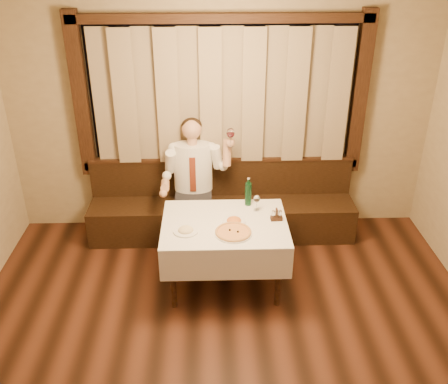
{
  "coord_description": "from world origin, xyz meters",
  "views": [
    {
      "loc": [
        -0.14,
        -2.62,
        3.38
      ],
      "look_at": [
        0.0,
        1.9,
        1.0
      ],
      "focal_mm": 40.0,
      "sensor_mm": 36.0,
      "label": 1
    }
  ],
  "objects_px": {
    "pizza": "(233,232)",
    "seated_man": "(194,174)",
    "dining_table": "(225,231)",
    "banquette": "(222,210)",
    "green_bottle": "(248,193)",
    "pasta_cream": "(186,229)",
    "pasta_red": "(234,219)",
    "cruet_caddy": "(277,216)"
  },
  "relations": [
    {
      "from": "pizza",
      "to": "seated_man",
      "type": "relative_size",
      "value": 0.25
    },
    {
      "from": "dining_table",
      "to": "seated_man",
      "type": "distance_m",
      "value": 1.01
    },
    {
      "from": "banquette",
      "to": "green_bottle",
      "type": "xyz_separation_m",
      "value": [
        0.26,
        -0.66,
        0.58
      ]
    },
    {
      "from": "banquette",
      "to": "pasta_cream",
      "type": "height_order",
      "value": "banquette"
    },
    {
      "from": "banquette",
      "to": "green_bottle",
      "type": "height_order",
      "value": "green_bottle"
    },
    {
      "from": "green_bottle",
      "to": "pasta_red",
      "type": "bearing_deg",
      "value": -115.43
    },
    {
      "from": "pasta_red",
      "to": "pasta_cream",
      "type": "relative_size",
      "value": 0.97
    },
    {
      "from": "banquette",
      "to": "cruet_caddy",
      "type": "height_order",
      "value": "banquette"
    },
    {
      "from": "cruet_caddy",
      "to": "seated_man",
      "type": "xyz_separation_m",
      "value": [
        -0.86,
        0.9,
        0.06
      ]
    },
    {
      "from": "banquette",
      "to": "pasta_red",
      "type": "relative_size",
      "value": 13.37
    },
    {
      "from": "pizza",
      "to": "green_bottle",
      "type": "distance_m",
      "value": 0.62
    },
    {
      "from": "pasta_cream",
      "to": "seated_man",
      "type": "relative_size",
      "value": 0.16
    },
    {
      "from": "pasta_cream",
      "to": "green_bottle",
      "type": "distance_m",
      "value": 0.84
    },
    {
      "from": "banquette",
      "to": "seated_man",
      "type": "relative_size",
      "value": 2.13
    },
    {
      "from": "green_bottle",
      "to": "cruet_caddy",
      "type": "xyz_separation_m",
      "value": [
        0.27,
        -0.33,
        -0.09
      ]
    },
    {
      "from": "pasta_red",
      "to": "seated_man",
      "type": "bearing_deg",
      "value": 114.86
    },
    {
      "from": "dining_table",
      "to": "pizza",
      "type": "bearing_deg",
      "value": -69.81
    },
    {
      "from": "banquette",
      "to": "dining_table",
      "type": "height_order",
      "value": "banquette"
    },
    {
      "from": "pasta_cream",
      "to": "green_bottle",
      "type": "relative_size",
      "value": 0.78
    },
    {
      "from": "dining_table",
      "to": "pasta_red",
      "type": "bearing_deg",
      "value": 5.31
    },
    {
      "from": "banquette",
      "to": "cruet_caddy",
      "type": "distance_m",
      "value": 1.23
    },
    {
      "from": "green_bottle",
      "to": "pasta_cream",
      "type": "bearing_deg",
      "value": -141.12
    },
    {
      "from": "pasta_cream",
      "to": "dining_table",
      "type": "bearing_deg",
      "value": 22.47
    },
    {
      "from": "cruet_caddy",
      "to": "green_bottle",
      "type": "bearing_deg",
      "value": 125.25
    },
    {
      "from": "pasta_cream",
      "to": "cruet_caddy",
      "type": "height_order",
      "value": "cruet_caddy"
    },
    {
      "from": "cruet_caddy",
      "to": "seated_man",
      "type": "relative_size",
      "value": 0.09
    },
    {
      "from": "cruet_caddy",
      "to": "seated_man",
      "type": "bearing_deg",
      "value": 130.33
    },
    {
      "from": "banquette",
      "to": "green_bottle",
      "type": "distance_m",
      "value": 0.92
    },
    {
      "from": "dining_table",
      "to": "cruet_caddy",
      "type": "distance_m",
      "value": 0.55
    },
    {
      "from": "pizza",
      "to": "seated_man",
      "type": "xyz_separation_m",
      "value": [
        -0.41,
        1.14,
        0.09
      ]
    },
    {
      "from": "cruet_caddy",
      "to": "seated_man",
      "type": "height_order",
      "value": "seated_man"
    },
    {
      "from": "banquette",
      "to": "pasta_red",
      "type": "height_order",
      "value": "banquette"
    },
    {
      "from": "pasta_red",
      "to": "green_bottle",
      "type": "xyz_separation_m",
      "value": [
        0.17,
        0.36,
        0.1
      ]
    },
    {
      "from": "pizza",
      "to": "pasta_red",
      "type": "bearing_deg",
      "value": 85.52
    },
    {
      "from": "pizza",
      "to": "pasta_cream",
      "type": "distance_m",
      "value": 0.47
    },
    {
      "from": "banquette",
      "to": "green_bottle",
      "type": "bearing_deg",
      "value": -68.15
    },
    {
      "from": "pizza",
      "to": "green_bottle",
      "type": "bearing_deg",
      "value": 72.06
    },
    {
      "from": "seated_man",
      "to": "green_bottle",
      "type": "bearing_deg",
      "value": -43.54
    },
    {
      "from": "pasta_red",
      "to": "cruet_caddy",
      "type": "distance_m",
      "value": 0.44
    },
    {
      "from": "dining_table",
      "to": "green_bottle",
      "type": "height_order",
      "value": "green_bottle"
    },
    {
      "from": "pizza",
      "to": "cruet_caddy",
      "type": "height_order",
      "value": "cruet_caddy"
    },
    {
      "from": "cruet_caddy",
      "to": "pasta_cream",
      "type": "bearing_deg",
      "value": -171.59
    }
  ]
}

